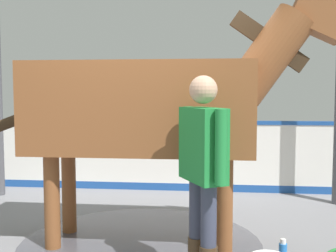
% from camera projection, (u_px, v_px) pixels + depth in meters
% --- Properties ---
extents(ground_plane, '(16.00, 16.00, 0.02)m').
position_uv_depth(ground_plane, '(124.00, 243.00, 4.47)').
color(ground_plane, gray).
extents(wet_patch, '(2.56, 2.56, 0.00)m').
position_uv_depth(wet_patch, '(141.00, 242.00, 4.48)').
color(wet_patch, '#4C4C54').
rests_on(wet_patch, ground).
extents(barrier_wall, '(4.96, 3.13, 1.15)m').
position_uv_depth(barrier_wall, '(166.00, 158.00, 6.84)').
color(barrier_wall, white).
rests_on(barrier_wall, ground).
extents(horse, '(3.26, 2.24, 2.62)m').
position_uv_depth(horse, '(153.00, 106.00, 4.35)').
color(horse, brown).
rests_on(horse, ground).
extents(handler, '(0.61, 0.44, 1.73)m').
position_uv_depth(handler, '(203.00, 163.00, 3.48)').
color(handler, '#47331E').
rests_on(handler, ground).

